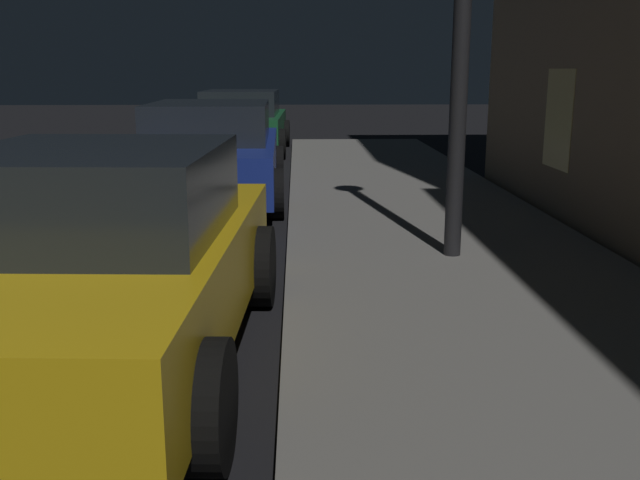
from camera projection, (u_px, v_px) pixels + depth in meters
The scene contains 3 objects.
car_yellow_cab at pixel (100, 262), 4.58m from camera, with size 2.15×4.12×1.43m.
car_blue at pixel (211, 151), 10.56m from camera, with size 2.19×4.58×1.43m.
car_green at pixel (242, 122), 16.71m from camera, with size 2.17×4.36×1.43m.
Camera 1 is at (4.11, -0.60, 1.89)m, focal length 40.48 mm.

